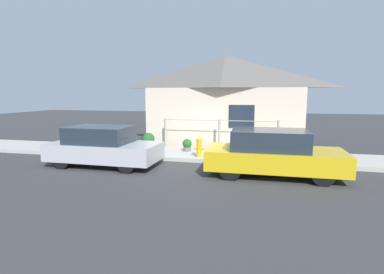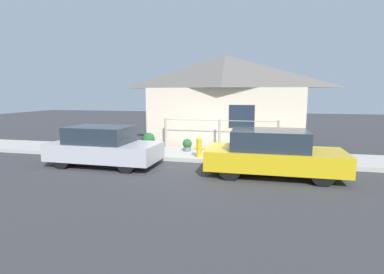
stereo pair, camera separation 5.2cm
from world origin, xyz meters
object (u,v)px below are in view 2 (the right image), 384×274
object	(u,v)px
car_left	(103,146)
potted_plant_corner	(261,143)
car_right	(273,153)
fire_hydrant	(199,147)
potted_plant_by_fence	(149,139)
potted_plant_near_hydrant	(187,145)

from	to	relation	value
car_left	potted_plant_corner	size ratio (longest dim) A/B	5.85
car_right	fire_hydrant	distance (m)	2.97
potted_plant_by_fence	potted_plant_corner	bearing A→B (deg)	0.05
fire_hydrant	potted_plant_by_fence	distance (m)	3.05
car_right	potted_plant_by_fence	distance (m)	6.02
potted_plant_corner	potted_plant_by_fence	bearing A→B (deg)	-179.95
potted_plant_corner	fire_hydrant	bearing A→B (deg)	-144.85
potted_plant_by_fence	potted_plant_near_hydrant	bearing A→B (deg)	-14.96
car_right	fire_hydrant	bearing A→B (deg)	150.77
car_left	potted_plant_near_hydrant	size ratio (longest dim) A/B	7.56
potted_plant_near_hydrant	potted_plant_by_fence	size ratio (longest dim) A/B	0.79
potted_plant_by_fence	car_left	bearing A→B (deg)	-99.33
car_left	car_right	bearing A→B (deg)	0.92
potted_plant_near_hydrant	fire_hydrant	bearing A→B (deg)	-55.86
car_left	potted_plant_corner	world-z (taller)	car_left
car_left	potted_plant_corner	bearing A→B (deg)	30.37
potted_plant_corner	car_left	bearing A→B (deg)	-150.56
potted_plant_near_hydrant	potted_plant_corner	xyz separation A→B (m)	(2.97, 0.51, 0.10)
car_right	potted_plant_by_fence	bearing A→B (deg)	149.77
potted_plant_by_fence	fire_hydrant	bearing A→B (deg)	-31.07
car_left	car_right	distance (m)	5.70
car_right	fire_hydrant	xyz separation A→B (m)	(-2.59, 1.44, -0.15)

